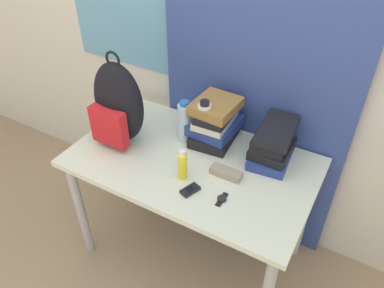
{
  "coord_description": "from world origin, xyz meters",
  "views": [
    {
      "loc": [
        0.69,
        -0.86,
        1.91
      ],
      "look_at": [
        0.0,
        0.35,
        0.82
      ],
      "focal_mm": 35.0,
      "sensor_mm": 36.0,
      "label": 1
    }
  ],
  "objects_px": {
    "backpack": "(118,105)",
    "book_stack_center": "(273,144)",
    "sunglasses_case": "(226,173)",
    "sunscreen_bottle": "(183,165)",
    "sports_bottle": "(205,126)",
    "wristwatch": "(222,199)",
    "water_bottle": "(185,122)",
    "book_stack_left": "(215,122)",
    "cell_phone": "(190,190)"
  },
  "relations": [
    {
      "from": "sports_bottle",
      "to": "cell_phone",
      "type": "relative_size",
      "value": 2.79
    },
    {
      "from": "water_bottle",
      "to": "book_stack_center",
      "type": "bearing_deg",
      "value": 8.91
    },
    {
      "from": "sunscreen_bottle",
      "to": "book_stack_center",
      "type": "bearing_deg",
      "value": 46.41
    },
    {
      "from": "book_stack_left",
      "to": "book_stack_center",
      "type": "height_order",
      "value": "book_stack_left"
    },
    {
      "from": "wristwatch",
      "to": "backpack",
      "type": "bearing_deg",
      "value": 168.12
    },
    {
      "from": "water_bottle",
      "to": "sunglasses_case",
      "type": "distance_m",
      "value": 0.35
    },
    {
      "from": "sports_bottle",
      "to": "sunscreen_bottle",
      "type": "xyz_separation_m",
      "value": [
        0.02,
        -0.25,
        -0.06
      ]
    },
    {
      "from": "book_stack_left",
      "to": "sunglasses_case",
      "type": "height_order",
      "value": "book_stack_left"
    },
    {
      "from": "water_bottle",
      "to": "sunscreen_bottle",
      "type": "bearing_deg",
      "value": -61.65
    },
    {
      "from": "book_stack_left",
      "to": "wristwatch",
      "type": "bearing_deg",
      "value": -58.87
    },
    {
      "from": "wristwatch",
      "to": "sunscreen_bottle",
      "type": "bearing_deg",
      "value": 169.59
    },
    {
      "from": "sunscreen_bottle",
      "to": "cell_phone",
      "type": "height_order",
      "value": "sunscreen_bottle"
    },
    {
      "from": "book_stack_center",
      "to": "cell_phone",
      "type": "xyz_separation_m",
      "value": [
        -0.23,
        -0.39,
        -0.09
      ]
    },
    {
      "from": "sports_bottle",
      "to": "wristwatch",
      "type": "height_order",
      "value": "sports_bottle"
    },
    {
      "from": "book_stack_center",
      "to": "sunscreen_bottle",
      "type": "bearing_deg",
      "value": -133.59
    },
    {
      "from": "book_stack_left",
      "to": "sports_bottle",
      "type": "distance_m",
      "value": 0.09
    },
    {
      "from": "sports_bottle",
      "to": "cell_phone",
      "type": "height_order",
      "value": "sports_bottle"
    },
    {
      "from": "book_stack_left",
      "to": "sunscreen_bottle",
      "type": "distance_m",
      "value": 0.33
    },
    {
      "from": "water_bottle",
      "to": "sunglasses_case",
      "type": "height_order",
      "value": "water_bottle"
    },
    {
      "from": "book_stack_center",
      "to": "cell_phone",
      "type": "height_order",
      "value": "book_stack_center"
    },
    {
      "from": "sunscreen_bottle",
      "to": "book_stack_left",
      "type": "bearing_deg",
      "value": 90.35
    },
    {
      "from": "sunscreen_bottle",
      "to": "sunglasses_case",
      "type": "distance_m",
      "value": 0.21
    },
    {
      "from": "sports_bottle",
      "to": "wristwatch",
      "type": "bearing_deg",
      "value": -50.29
    },
    {
      "from": "backpack",
      "to": "book_stack_center",
      "type": "relative_size",
      "value": 1.66
    },
    {
      "from": "cell_phone",
      "to": "book_stack_left",
      "type": "bearing_deg",
      "value": 101.28
    },
    {
      "from": "sunscreen_bottle",
      "to": "sunglasses_case",
      "type": "xyz_separation_m",
      "value": [
        0.17,
        0.11,
        -0.05
      ]
    },
    {
      "from": "wristwatch",
      "to": "sunglasses_case",
      "type": "bearing_deg",
      "value": 109.03
    },
    {
      "from": "cell_phone",
      "to": "sunglasses_case",
      "type": "xyz_separation_m",
      "value": [
        0.09,
        0.17,
        0.01
      ]
    },
    {
      "from": "sunglasses_case",
      "to": "cell_phone",
      "type": "bearing_deg",
      "value": -118.7
    },
    {
      "from": "backpack",
      "to": "water_bottle",
      "type": "bearing_deg",
      "value": 28.93
    },
    {
      "from": "sunglasses_case",
      "to": "wristwatch",
      "type": "relative_size",
      "value": 1.7
    },
    {
      "from": "book_stack_center",
      "to": "water_bottle",
      "type": "height_order",
      "value": "water_bottle"
    },
    {
      "from": "water_bottle",
      "to": "sunscreen_bottle",
      "type": "relative_size",
      "value": 1.49
    },
    {
      "from": "backpack",
      "to": "sunglasses_case",
      "type": "xyz_separation_m",
      "value": [
        0.6,
        0.01,
        -0.19
      ]
    },
    {
      "from": "book_stack_center",
      "to": "sunglasses_case",
      "type": "distance_m",
      "value": 0.27
    },
    {
      "from": "cell_phone",
      "to": "wristwatch",
      "type": "relative_size",
      "value": 1.11
    },
    {
      "from": "book_stack_center",
      "to": "water_bottle",
      "type": "bearing_deg",
      "value": -171.09
    },
    {
      "from": "cell_phone",
      "to": "sunglasses_case",
      "type": "bearing_deg",
      "value": 61.3
    },
    {
      "from": "sunglasses_case",
      "to": "wristwatch",
      "type": "xyz_separation_m",
      "value": [
        0.05,
        -0.15,
        -0.01
      ]
    },
    {
      "from": "backpack",
      "to": "sunscreen_bottle",
      "type": "xyz_separation_m",
      "value": [
        0.43,
        -0.1,
        -0.14
      ]
    },
    {
      "from": "sunscreen_bottle",
      "to": "sunglasses_case",
      "type": "relative_size",
      "value": 1.04
    },
    {
      "from": "book_stack_center",
      "to": "water_bottle",
      "type": "xyz_separation_m",
      "value": [
        -0.45,
        -0.07,
        0.02
      ]
    },
    {
      "from": "book_stack_center",
      "to": "wristwatch",
      "type": "bearing_deg",
      "value": -103.46
    },
    {
      "from": "sunscreen_bottle",
      "to": "sunglasses_case",
      "type": "bearing_deg",
      "value": 32.23
    },
    {
      "from": "sports_bottle",
      "to": "wristwatch",
      "type": "xyz_separation_m",
      "value": [
        0.24,
        -0.29,
        -0.13
      ]
    },
    {
      "from": "book_stack_center",
      "to": "sports_bottle",
      "type": "bearing_deg",
      "value": -166.78
    },
    {
      "from": "backpack",
      "to": "book_stack_center",
      "type": "bearing_deg",
      "value": 17.34
    },
    {
      "from": "water_bottle",
      "to": "sunscreen_bottle",
      "type": "distance_m",
      "value": 0.29
    },
    {
      "from": "book_stack_left",
      "to": "water_bottle",
      "type": "relative_size",
      "value": 1.19
    },
    {
      "from": "book_stack_left",
      "to": "water_bottle",
      "type": "distance_m",
      "value": 0.16
    }
  ]
}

